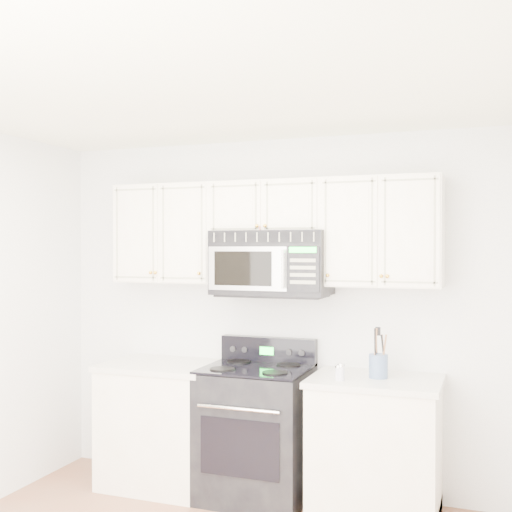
% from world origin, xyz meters
% --- Properties ---
extents(room, '(3.51, 3.51, 2.61)m').
position_xyz_m(room, '(0.00, 0.00, 1.30)').
color(room, brown).
rests_on(room, ground).
extents(base_cabinet_left, '(0.86, 0.65, 0.92)m').
position_xyz_m(base_cabinet_left, '(-0.80, 1.44, 0.43)').
color(base_cabinet_left, white).
rests_on(base_cabinet_left, ground).
extents(base_cabinet_right, '(0.86, 0.65, 0.92)m').
position_xyz_m(base_cabinet_right, '(0.80, 1.44, 0.43)').
color(base_cabinet_right, white).
rests_on(base_cabinet_right, ground).
extents(range, '(0.74, 0.67, 1.11)m').
position_xyz_m(range, '(-0.05, 1.44, 0.48)').
color(range, black).
rests_on(range, ground).
extents(upper_cabinets, '(2.44, 0.37, 0.75)m').
position_xyz_m(upper_cabinets, '(-0.00, 1.58, 1.93)').
color(upper_cabinets, white).
rests_on(upper_cabinets, ground).
extents(microwave, '(0.83, 0.47, 0.46)m').
position_xyz_m(microwave, '(0.04, 1.54, 1.68)').
color(microwave, black).
rests_on(microwave, ground).
extents(utensil_crock, '(0.13, 0.13, 0.33)m').
position_xyz_m(utensil_crock, '(0.82, 1.44, 1.01)').
color(utensil_crock, slate).
rests_on(utensil_crock, base_cabinet_right).
extents(shaker_salt, '(0.04, 0.04, 0.10)m').
position_xyz_m(shaker_salt, '(0.58, 1.27, 0.97)').
color(shaker_salt, silver).
rests_on(shaker_salt, base_cabinet_right).
extents(shaker_pepper, '(0.05, 0.05, 0.11)m').
position_xyz_m(shaker_pepper, '(0.60, 1.27, 0.98)').
color(shaker_pepper, silver).
rests_on(shaker_pepper, base_cabinet_right).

